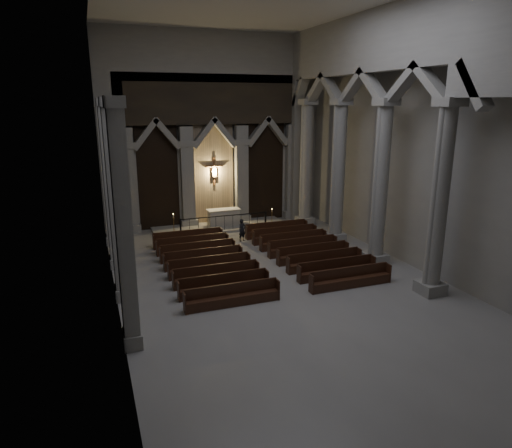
# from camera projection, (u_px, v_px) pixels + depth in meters

# --- Properties ---
(room) EXTENTS (24.00, 24.10, 12.00)m
(room) POSITION_uv_depth(u_px,v_px,m) (290.00, 108.00, 17.78)
(room) COLOR gray
(room) RESTS_ON ground
(sanctuary_wall) EXTENTS (14.00, 0.77, 12.00)m
(sanctuary_wall) POSITION_uv_depth(u_px,v_px,m) (214.00, 122.00, 28.49)
(sanctuary_wall) COLOR gray
(sanctuary_wall) RESTS_ON ground
(right_arcade) EXTENTS (1.00, 24.00, 12.00)m
(right_arcade) POSITION_uv_depth(u_px,v_px,m) (389.00, 102.00, 20.77)
(right_arcade) COLOR gray
(right_arcade) RESTS_ON ground
(left_pilasters) EXTENTS (0.60, 13.00, 8.03)m
(left_pilasters) POSITION_uv_depth(u_px,v_px,m) (112.00, 196.00, 19.65)
(left_pilasters) COLOR gray
(left_pilasters) RESTS_ON ground
(sanctuary_step) EXTENTS (8.50, 2.60, 0.15)m
(sanctuary_step) POSITION_uv_depth(u_px,v_px,m) (220.00, 227.00, 29.34)
(sanctuary_step) COLOR gray
(sanctuary_step) RESTS_ON ground
(altar) EXTENTS (2.11, 0.84, 1.07)m
(altar) POSITION_uv_depth(u_px,v_px,m) (224.00, 217.00, 29.27)
(altar) COLOR #B8B1A2
(altar) RESTS_ON sanctuary_step
(altar_rail) EXTENTS (5.57, 0.09, 1.10)m
(altar_rail) POSITION_uv_depth(u_px,v_px,m) (224.00, 221.00, 28.22)
(altar_rail) COLOR black
(altar_rail) RESTS_ON ground
(candle_stand_left) EXTENTS (0.25, 0.25, 1.51)m
(candle_stand_left) POSITION_uv_depth(u_px,v_px,m) (174.00, 231.00, 27.06)
(candle_stand_left) COLOR #B88738
(candle_stand_left) RESTS_ON ground
(candle_stand_right) EXTENTS (0.21, 0.21, 1.23)m
(candle_stand_right) POSITION_uv_depth(u_px,v_px,m) (272.00, 222.00, 29.50)
(candle_stand_right) COLOR #B88738
(candle_stand_right) RESTS_ON ground
(pews) EXTENTS (9.31, 8.77, 0.87)m
(pews) POSITION_uv_depth(u_px,v_px,m) (259.00, 258.00, 22.81)
(pews) COLOR black
(pews) RESTS_ON ground
(worshipper) EXTENTS (0.56, 0.47, 1.32)m
(worshipper) POSITION_uv_depth(u_px,v_px,m) (242.00, 230.00, 26.40)
(worshipper) COLOR black
(worshipper) RESTS_ON ground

